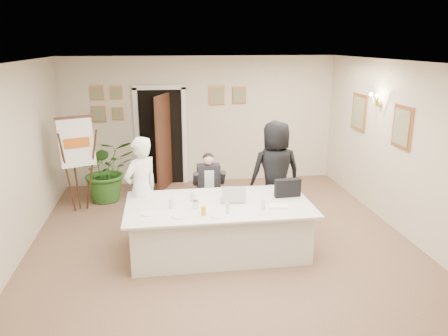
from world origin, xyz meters
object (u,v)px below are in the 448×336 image
Objects in this scene: conference_table at (219,227)px; paper_stack at (279,206)px; seated_man at (209,188)px; standing_man at (142,190)px; potted_palm at (107,170)px; laptop_bag at (288,188)px; standing_woman at (275,173)px; laptop at (232,191)px; oj_glass at (204,211)px; flip_chart at (78,169)px; steel_jug at (195,204)px.

paper_stack is at bearing -17.78° from conference_table.
standing_man is at bearing -147.96° from seated_man.
conference_table is at bearing 162.22° from paper_stack.
seated_man reaches higher than paper_stack.
potted_palm reaches higher than laptop_bag.
laptop_bag is (2.24, -0.42, 0.06)m from standing_man.
laptop is at bearing 40.19° from standing_woman.
seated_man is at bearing 133.38° from laptop_bag.
paper_stack is at bearing 7.92° from oj_glass.
seated_man is at bearing -13.86° from standing_woman.
flip_chart is 16.16× the size of steel_jug.
flip_chart reaches higher than conference_table.
laptop is (2.13, -2.45, 0.28)m from potted_palm.
paper_stack is (-0.27, -1.23, -0.12)m from standing_woman.
oj_glass is at bearing -72.39° from steel_jug.
standing_woman is 4.91× the size of laptop.
steel_jug is at bearing -173.01° from laptop_bag.
laptop is at bearing 24.58° from conference_table.
standing_woman reaches higher than laptop.
flip_chart is at bearing 130.64° from oj_glass.
flip_chart is 4.43× the size of laptop_bag.
potted_palm is (-0.77, 2.00, -0.22)m from standing_man.
standing_woman is 1.44× the size of potted_palm.
seated_man is (-0.02, 1.16, 0.24)m from conference_table.
paper_stack is 1.21m from steel_jug.
steel_jug is at bearing -60.07° from potted_palm.
laptop_bag is at bearing -38.79° from seated_man.
laptop_bag is at bearing -28.46° from flip_chart.
oj_glass is (2.09, -2.43, 0.02)m from flip_chart.
flip_chart is 0.73m from potted_palm.
standing_man is 2.28m from laptop_bag.
laptop_bag is at bearing 9.80° from laptop.
flip_chart is 3.20m from laptop.
flip_chart is at bearing 147.56° from laptop_bag.
laptop is at bearing -36.50° from flip_chart.
flip_chart is 3.62m from standing_woman.
standing_woman is 16.55× the size of steel_jug.
laptop_bag is (1.09, 0.14, 0.52)m from conference_table.
standing_woman is 1.26m from paper_stack.
standing_man is 2.15m from potted_palm.
conference_table is 1.35m from standing_man.
steel_jug reaches higher than paper_stack.
conference_table is 2.16× the size of potted_palm.
standing_man is at bearing 157.43° from paper_stack.
potted_palm is 3.41m from oj_glass.
seated_man is 1.53m from laptop_bag.
paper_stack is at bearing -55.17° from seated_man.
potted_palm is (0.44, 0.55, -0.19)m from flip_chart.
laptop_bag is (3.45, -1.87, 0.09)m from flip_chart.
standing_woman reaches higher than paper_stack.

